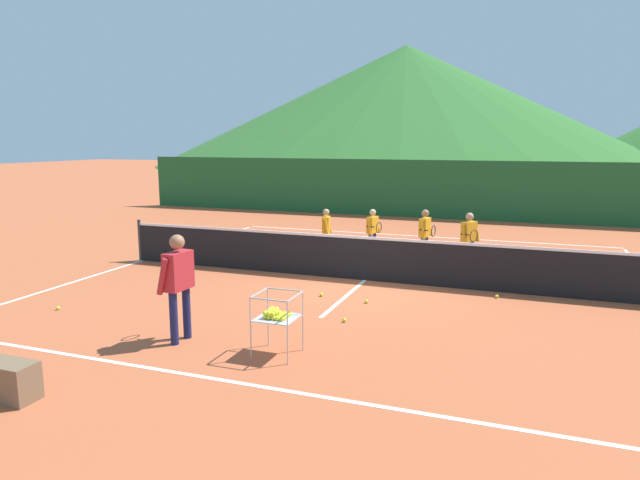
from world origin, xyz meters
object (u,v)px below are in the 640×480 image
at_px(tennis_net, 365,258).
at_px(tennis_ball_0, 321,295).
at_px(student_0, 326,228).
at_px(tennis_ball_2, 186,293).
at_px(ball_cart, 276,315).
at_px(student_3, 469,235).
at_px(student_2, 425,231).
at_px(tennis_ball_5, 367,301).
at_px(student_1, 373,228).
at_px(tennis_ball_4, 344,320).
at_px(tennis_ball_1, 497,296).
at_px(instructor, 178,278).
at_px(tennis_ball_3, 58,308).

xyz_separation_m(tennis_net, tennis_ball_0, (-0.45, -1.54, -0.47)).
height_order(student_0, tennis_ball_2, student_0).
relative_size(ball_cart, tennis_ball_0, 13.22).
bearing_deg(tennis_net, student_3, 43.55).
distance_m(student_2, tennis_ball_5, 4.03).
distance_m(student_1, tennis_ball_4, 5.62).
bearing_deg(tennis_ball_1, instructor, -136.79).
bearing_deg(student_2, tennis_ball_4, -94.92).
bearing_deg(instructor, ball_cart, -0.05).
height_order(student_0, tennis_ball_3, student_0).
bearing_deg(tennis_ball_1, tennis_net, 170.34).
distance_m(student_1, tennis_ball_1, 4.58).
distance_m(student_3, tennis_ball_0, 4.29).
bearing_deg(student_1, tennis_ball_2, -116.41).
height_order(student_0, student_1, student_0).
xyz_separation_m(instructor, tennis_ball_3, (-3.00, 0.58, -0.96)).
bearing_deg(tennis_net, tennis_ball_4, -81.01).
bearing_deg(tennis_ball_4, student_0, 112.99).
bearing_deg(tennis_net, tennis_ball_3, -138.83).
height_order(student_0, tennis_ball_0, student_0).
height_order(tennis_ball_0, tennis_ball_2, same).
height_order(tennis_net, tennis_ball_4, tennis_net).
bearing_deg(student_2, tennis_net, -111.86).
relative_size(student_3, tennis_ball_2, 19.85).
bearing_deg(student_2, tennis_ball_1, -55.17).
xyz_separation_m(student_2, tennis_ball_3, (-5.52, -6.29, -0.77)).
relative_size(student_1, student_2, 0.93).
xyz_separation_m(student_1, student_3, (2.53, -0.69, 0.06)).
bearing_deg(instructor, tennis_ball_4, 39.72).
bearing_deg(student_0, tennis_ball_3, -116.06).
bearing_deg(instructor, tennis_ball_5, 54.08).
distance_m(student_3, tennis_ball_1, 2.62).
relative_size(tennis_net, tennis_ball_3, 175.59).
height_order(student_1, tennis_ball_3, student_1).
xyz_separation_m(tennis_ball_2, tennis_ball_5, (3.51, 0.69, 0.00)).
bearing_deg(tennis_ball_2, tennis_ball_3, -134.29).
xyz_separation_m(instructor, ball_cart, (1.61, -0.00, -0.40)).
distance_m(instructor, tennis_ball_4, 2.86).
xyz_separation_m(tennis_net, ball_cart, (-0.01, -4.62, 0.09)).
relative_size(instructor, tennis_ball_1, 24.32).
bearing_deg(student_3, tennis_net, -136.45).
bearing_deg(ball_cart, student_2, 82.45).
relative_size(tennis_net, tennis_ball_5, 175.59).
bearing_deg(instructor, student_1, 81.44).
relative_size(tennis_ball_1, tennis_ball_2, 1.00).
bearing_deg(ball_cart, tennis_ball_2, 143.16).
height_order(tennis_net, student_2, student_2).
height_order(tennis_net, tennis_ball_3, tennis_net).
bearing_deg(student_3, student_0, 177.56).
distance_m(tennis_ball_1, tennis_ball_4, 3.36).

